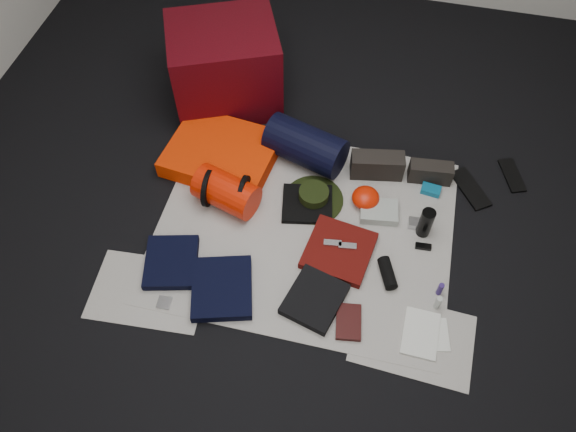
% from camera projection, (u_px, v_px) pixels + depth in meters
% --- Properties ---
extents(floor, '(4.50, 4.50, 0.02)m').
position_uv_depth(floor, '(304.00, 230.00, 3.10)').
color(floor, black).
rests_on(floor, ground).
extents(newspaper_mat, '(1.60, 1.30, 0.01)m').
position_uv_depth(newspaper_mat, '(304.00, 229.00, 3.09)').
color(newspaper_mat, beige).
rests_on(newspaper_mat, floor).
extents(newspaper_sheet_front_left, '(0.61, 0.44, 0.00)m').
position_uv_depth(newspaper_sheet_front_left, '(149.00, 291.00, 2.88)').
color(newspaper_sheet_front_left, beige).
rests_on(newspaper_sheet_front_left, floor).
extents(newspaper_sheet_front_right, '(0.60, 0.43, 0.00)m').
position_uv_depth(newspaper_sheet_front_right, '(413.00, 338.00, 2.74)').
color(newspaper_sheet_front_right, beige).
rests_on(newspaper_sheet_front_right, floor).
extents(red_cabinet, '(0.80, 0.74, 0.53)m').
position_uv_depth(red_cabinet, '(225.00, 67.00, 3.45)').
color(red_cabinet, '#49050C').
rests_on(red_cabinet, floor).
extents(sleeping_pad, '(0.67, 0.57, 0.11)m').
position_uv_depth(sleeping_pad, '(222.00, 154.00, 3.32)').
color(sleeping_pad, '#F93102').
rests_on(sleeping_pad, newspaper_mat).
extents(stuff_sack, '(0.39, 0.30, 0.20)m').
position_uv_depth(stuff_sack, '(226.00, 192.00, 3.11)').
color(stuff_sack, red).
rests_on(stuff_sack, newspaper_mat).
extents(sack_strap_left, '(0.02, 0.22, 0.22)m').
position_uv_depth(sack_strap_left, '(209.00, 188.00, 3.11)').
color(sack_strap_left, black).
rests_on(sack_strap_left, newspaper_mat).
extents(sack_strap_right, '(0.03, 0.22, 0.22)m').
position_uv_depth(sack_strap_right, '(244.00, 194.00, 3.09)').
color(sack_strap_right, black).
rests_on(sack_strap_right, newspaper_mat).
extents(navy_duffel, '(0.51, 0.37, 0.24)m').
position_uv_depth(navy_duffel, '(306.00, 146.00, 3.27)').
color(navy_duffel, black).
rests_on(navy_duffel, newspaper_mat).
extents(boonie_brim, '(0.35, 0.35, 0.01)m').
position_uv_depth(boonie_brim, '(313.00, 200.00, 3.20)').
color(boonie_brim, black).
rests_on(boonie_brim, newspaper_mat).
extents(boonie_crown, '(0.17, 0.17, 0.07)m').
position_uv_depth(boonie_crown, '(314.00, 195.00, 3.16)').
color(boonie_crown, black).
rests_on(boonie_crown, boonie_brim).
extents(hiking_boot_left, '(0.32, 0.17, 0.15)m').
position_uv_depth(hiking_boot_left, '(377.00, 165.00, 3.25)').
color(hiking_boot_left, black).
rests_on(hiking_boot_left, newspaper_mat).
extents(hiking_boot_right, '(0.26, 0.12, 0.12)m').
position_uv_depth(hiking_boot_right, '(430.00, 172.00, 3.24)').
color(hiking_boot_right, black).
rests_on(hiking_boot_right, newspaper_mat).
extents(flip_flop_left, '(0.26, 0.30, 0.02)m').
position_uv_depth(flip_flop_left, '(470.00, 189.00, 3.24)').
color(flip_flop_left, black).
rests_on(flip_flop_left, floor).
extents(flip_flop_right, '(0.17, 0.26, 0.01)m').
position_uv_depth(flip_flop_right, '(512.00, 175.00, 3.30)').
color(flip_flop_right, black).
rests_on(flip_flop_right, floor).
extents(trousers_navy_a, '(0.33, 0.36, 0.05)m').
position_uv_depth(trousers_navy_a, '(171.00, 262.00, 2.94)').
color(trousers_navy_a, black).
rests_on(trousers_navy_a, newspaper_mat).
extents(trousers_navy_b, '(0.38, 0.41, 0.05)m').
position_uv_depth(trousers_navy_b, '(222.00, 288.00, 2.85)').
color(trousers_navy_b, black).
rests_on(trousers_navy_b, newspaper_mat).
extents(trousers_charcoal, '(0.33, 0.36, 0.05)m').
position_uv_depth(trousers_charcoal, '(315.00, 299.00, 2.82)').
color(trousers_charcoal, black).
rests_on(trousers_charcoal, newspaper_mat).
extents(black_tshirt, '(0.32, 0.31, 0.03)m').
position_uv_depth(black_tshirt, '(307.00, 204.00, 3.17)').
color(black_tshirt, black).
rests_on(black_tshirt, newspaper_mat).
extents(red_shirt, '(0.39, 0.39, 0.05)m').
position_uv_depth(red_shirt, '(339.00, 250.00, 2.99)').
color(red_shirt, '#530C09').
rests_on(red_shirt, newspaper_mat).
extents(orange_stuff_sack, '(0.19, 0.19, 0.10)m').
position_uv_depth(orange_stuff_sack, '(366.00, 198.00, 3.15)').
color(orange_stuff_sack, red).
rests_on(orange_stuff_sack, newspaper_mat).
extents(first_aid_pouch, '(0.23, 0.18, 0.05)m').
position_uv_depth(first_aid_pouch, '(379.00, 211.00, 3.12)').
color(first_aid_pouch, '#9AA29A').
rests_on(first_aid_pouch, newspaper_mat).
extents(water_bottle, '(0.09, 0.09, 0.19)m').
position_uv_depth(water_bottle, '(426.00, 223.00, 3.00)').
color(water_bottle, black).
rests_on(water_bottle, newspaper_mat).
extents(speaker, '(0.13, 0.18, 0.07)m').
position_uv_depth(speaker, '(387.00, 273.00, 2.90)').
color(speaker, black).
rests_on(speaker, newspaper_mat).
extents(compact_camera, '(0.11, 0.07, 0.04)m').
position_uv_depth(compact_camera, '(418.00, 224.00, 3.08)').
color(compact_camera, '#B8B8BD').
rests_on(compact_camera, newspaper_mat).
extents(cyan_case, '(0.12, 0.08, 0.03)m').
position_uv_depth(cyan_case, '(431.00, 190.00, 3.22)').
color(cyan_case, '#0D5F83').
rests_on(cyan_case, newspaper_mat).
extents(toiletry_purple, '(0.03, 0.03, 0.09)m').
position_uv_depth(toiletry_purple, '(440.00, 289.00, 2.83)').
color(toiletry_purple, navy).
rests_on(toiletry_purple, newspaper_mat).
extents(toiletry_clear, '(0.04, 0.04, 0.09)m').
position_uv_depth(toiletry_clear, '(438.00, 303.00, 2.79)').
color(toiletry_clear, '#AFB4AF').
rests_on(toiletry_clear, newspaper_mat).
extents(paperback_book, '(0.15, 0.20, 0.03)m').
position_uv_depth(paperback_book, '(349.00, 322.00, 2.77)').
color(paperback_book, black).
rests_on(paperback_book, newspaper_mat).
extents(map_booklet, '(0.18, 0.25, 0.01)m').
position_uv_depth(map_booklet, '(421.00, 333.00, 2.74)').
color(map_booklet, silver).
rests_on(map_booklet, newspaper_mat).
extents(map_printout, '(0.17, 0.20, 0.01)m').
position_uv_depth(map_printout, '(435.00, 334.00, 2.74)').
color(map_printout, silver).
rests_on(map_printout, newspaper_mat).
extents(sunglasses, '(0.09, 0.04, 0.02)m').
position_uv_depth(sunglasses, '(423.00, 246.00, 3.01)').
color(sunglasses, black).
rests_on(sunglasses, newspaper_mat).
extents(key_cluster, '(0.07, 0.07, 0.01)m').
position_uv_depth(key_cluster, '(164.00, 303.00, 2.83)').
color(key_cluster, '#B8B8BD').
rests_on(key_cluster, newspaper_mat).
extents(tape_roll, '(0.05, 0.05, 0.04)m').
position_uv_depth(tape_roll, '(312.00, 197.00, 3.16)').
color(tape_roll, white).
rests_on(tape_roll, black_tshirt).
extents(energy_bar_a, '(0.10, 0.05, 0.01)m').
position_uv_depth(energy_bar_a, '(333.00, 243.00, 2.98)').
color(energy_bar_a, '#B8B8BD').
rests_on(energy_bar_a, red_shirt).
extents(energy_bar_b, '(0.10, 0.05, 0.01)m').
position_uv_depth(energy_bar_b, '(347.00, 246.00, 2.97)').
color(energy_bar_b, '#B8B8BD').
rests_on(energy_bar_b, red_shirt).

